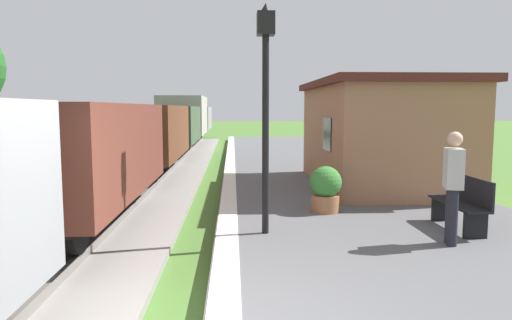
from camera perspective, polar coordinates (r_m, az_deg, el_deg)
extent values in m
cube|color=brown|center=(8.91, -21.80, 1.15)|extent=(2.50, 5.60, 1.60)
cube|color=black|center=(8.99, -21.63, -2.98)|extent=(2.10, 5.15, 0.50)
cylinder|color=black|center=(10.72, -18.51, -2.78)|extent=(1.56, 0.84, 0.84)
cylinder|color=black|center=(7.39, -26.04, -7.08)|extent=(1.56, 0.84, 0.84)
cylinder|color=black|center=(11.79, -17.04, -0.70)|extent=(0.20, 0.30, 0.20)
cube|color=brown|center=(15.29, -13.77, 3.38)|extent=(2.50, 5.60, 1.60)
cube|color=black|center=(15.34, -13.71, 0.95)|extent=(2.10, 5.15, 0.50)
cylinder|color=black|center=(17.11, -12.56, 0.68)|extent=(1.56, 0.84, 0.84)
cylinder|color=black|center=(13.62, -15.10, -0.80)|extent=(1.56, 0.84, 0.84)
cylinder|color=black|center=(18.23, -11.97, 1.81)|extent=(0.20, 0.30, 0.20)
cylinder|color=black|center=(12.47, -16.25, -0.31)|extent=(0.20, 0.30, 0.20)
cube|color=#384C33|center=(21.80, -10.49, 4.27)|extent=(2.50, 5.60, 1.60)
cube|color=black|center=(21.83, -10.46, 2.56)|extent=(2.10, 5.15, 0.50)
cylinder|color=black|center=(23.62, -9.87, 2.24)|extent=(1.56, 0.84, 0.84)
cylinder|color=black|center=(20.08, -11.12, 1.52)|extent=(1.56, 0.84, 0.84)
cylinder|color=black|center=(24.75, -9.56, 3.01)|extent=(0.20, 0.30, 0.20)
cylinder|color=black|center=(18.92, -11.64, 1.98)|extent=(0.20, 0.30, 0.20)
cube|color=gray|center=(28.35, -8.73, 5.35)|extent=(2.50, 5.60, 2.20)
cube|color=black|center=(28.38, -8.70, 3.43)|extent=(2.10, 5.15, 0.50)
cylinder|color=black|center=(30.17, -8.34, 3.12)|extent=(1.56, 0.84, 0.84)
cylinder|color=black|center=(26.61, -9.08, 2.70)|extent=(1.56, 0.84, 0.84)
cylinder|color=black|center=(31.31, -8.15, 3.70)|extent=(0.20, 0.30, 0.20)
cylinder|color=black|center=(25.45, -9.37, 3.10)|extent=(0.20, 0.30, 0.20)
cube|color=gray|center=(34.92, -7.61, 5.03)|extent=(2.50, 5.60, 1.60)
cube|color=black|center=(34.94, -7.60, 3.97)|extent=(2.10, 5.15, 0.50)
cylinder|color=black|center=(36.74, -7.36, 3.69)|extent=(1.56, 0.84, 0.84)
cylinder|color=black|center=(33.17, -7.85, 3.41)|extent=(1.56, 0.84, 0.84)
cylinder|color=black|center=(37.88, -7.23, 4.15)|extent=(0.20, 0.30, 0.20)
cylinder|color=black|center=(32.01, -8.03, 3.75)|extent=(0.20, 0.30, 0.20)
cube|color=#9E6B4C|center=(13.06, 14.57, 2.76)|extent=(3.20, 5.50, 2.60)
cube|color=#51231E|center=(13.06, 14.74, 8.86)|extent=(3.50, 5.80, 0.18)
cube|color=black|center=(11.59, 8.59, 3.11)|extent=(0.03, 0.90, 0.80)
cube|color=black|center=(8.77, 23.17, -4.85)|extent=(0.42, 1.50, 0.04)
cube|color=black|center=(8.82, 24.35, -3.23)|extent=(0.04, 1.50, 0.45)
cube|color=black|center=(8.30, 24.92, -7.17)|extent=(0.38, 0.06, 0.42)
cube|color=black|center=(9.35, 21.50, -5.56)|extent=(0.38, 0.06, 0.42)
cube|color=black|center=(17.19, 10.05, 0.79)|extent=(0.42, 1.50, 0.04)
cube|color=black|center=(17.21, 10.68, 1.60)|extent=(0.04, 1.50, 0.45)
cube|color=black|center=(16.63, 10.49, -0.20)|extent=(0.38, 0.06, 0.42)
cube|color=black|center=(17.80, 9.60, 0.24)|extent=(0.38, 0.06, 0.42)
cylinder|color=black|center=(7.68, 22.60, -6.44)|extent=(0.15, 0.15, 0.86)
cylinder|color=black|center=(7.83, 22.38, -6.18)|extent=(0.15, 0.15, 0.86)
cube|color=#B2ADA8|center=(7.64, 22.72, -0.95)|extent=(0.33, 0.43, 0.60)
sphere|color=tan|center=(7.60, 22.86, 2.34)|extent=(0.22, 0.22, 0.22)
cylinder|color=#9E6642|center=(9.54, 8.34, -5.19)|extent=(0.56, 0.56, 0.34)
sphere|color=#387A33|center=(9.46, 8.38, -2.67)|extent=(0.64, 0.64, 0.64)
cylinder|color=black|center=(7.66, 1.15, 2.86)|extent=(0.11, 0.11, 3.20)
cube|color=black|center=(7.76, 1.18, 16.10)|extent=(0.28, 0.28, 0.36)
sphere|color=#F2E5BF|center=(7.76, 1.18, 16.10)|extent=(0.20, 0.20, 0.20)
cone|color=black|center=(7.80, 1.19, 17.84)|extent=(0.20, 0.20, 0.16)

